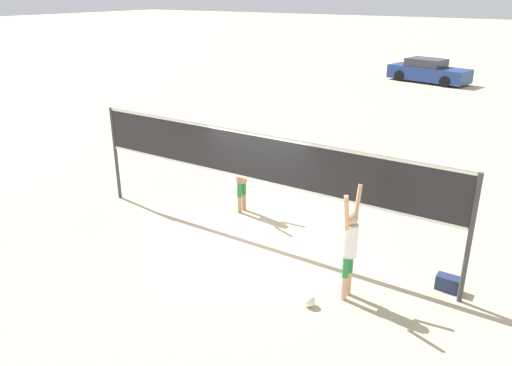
% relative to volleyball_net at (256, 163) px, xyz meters
% --- Properties ---
extents(ground_plane, '(200.00, 200.00, 0.00)m').
position_rel_volleyball_net_xyz_m(ground_plane, '(0.00, 0.00, -1.86)').
color(ground_plane, beige).
extents(volleyball_net, '(9.05, 0.09, 2.52)m').
position_rel_volleyball_net_xyz_m(volleyball_net, '(0.00, 0.00, 0.00)').
color(volleyball_net, '#38383D').
rests_on(volleyball_net, ground_plane).
extents(player_spiker, '(0.28, 0.71, 2.16)m').
position_rel_volleyball_net_xyz_m(player_spiker, '(2.67, -1.02, -0.72)').
color(player_spiker, tan).
rests_on(player_spiker, ground_plane).
extents(player_blocker, '(0.28, 0.69, 2.01)m').
position_rel_volleyball_net_xyz_m(player_blocker, '(-1.15, 1.09, -0.81)').
color(player_blocker, tan).
rests_on(player_blocker, ground_plane).
extents(volleyball, '(0.22, 0.22, 0.22)m').
position_rel_volleyball_net_xyz_m(volleyball, '(2.23, -1.65, -1.75)').
color(volleyball, silver).
rests_on(volleyball, ground_plane).
extents(gear_bag, '(0.45, 0.25, 0.29)m').
position_rel_volleyball_net_xyz_m(gear_bag, '(4.21, 0.26, -1.71)').
color(gear_bag, navy).
rests_on(gear_bag, ground_plane).
extents(parked_car_near, '(5.06, 2.73, 1.42)m').
position_rel_volleyball_net_xyz_m(parked_car_near, '(-2.49, 23.16, -1.21)').
color(parked_car_near, navy).
rests_on(parked_car_near, ground_plane).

